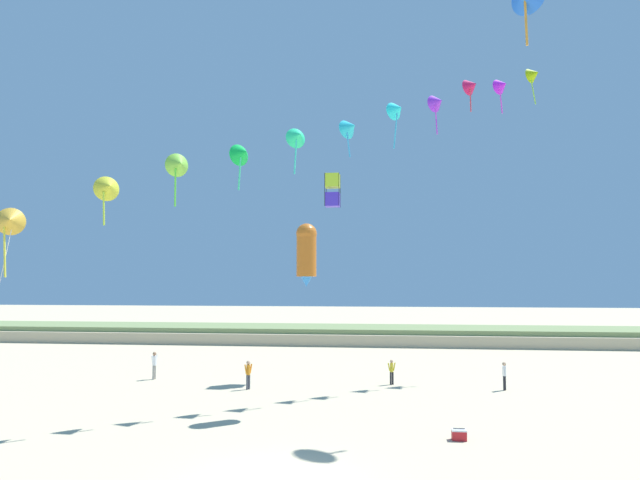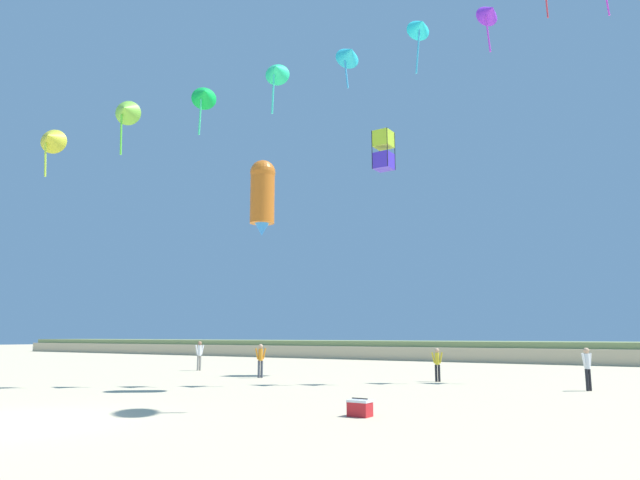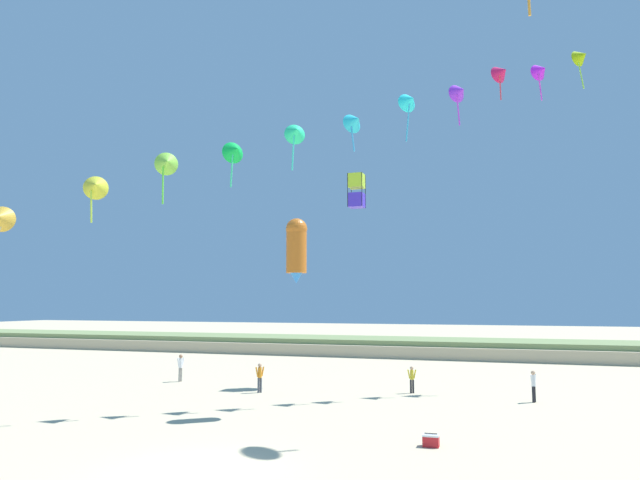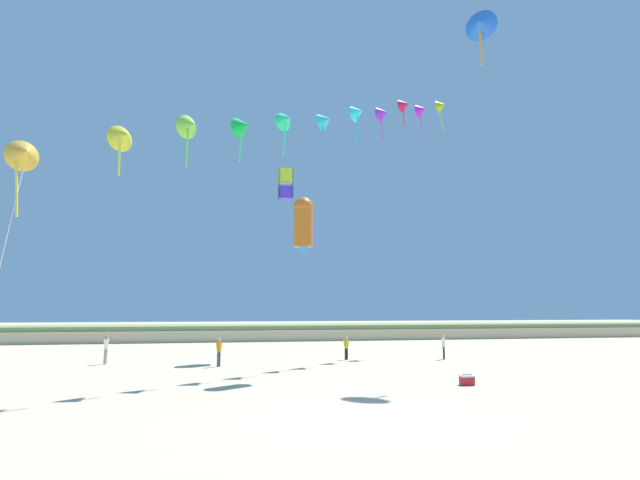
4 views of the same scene
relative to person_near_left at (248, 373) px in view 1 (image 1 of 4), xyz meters
The scene contains 9 objects.
dune_ridge 26.22m from the person_near_left, 80.44° to the left, with size 120.00×8.92×1.58m.
person_near_left is the anchor object (origin of this frame).
person_near_right 7.20m from the person_near_left, 158.85° to the left, with size 0.23×0.60×1.72m.
person_mid_center 14.67m from the person_near_left, ahead, with size 0.34×0.53×1.60m.
person_far_left 8.59m from the person_near_left, 16.72° to the left, with size 0.50×0.27×1.48m.
kite_banner_string 15.34m from the person_near_left, 12.09° to the right, with size 26.74×23.11×21.73m.
large_kite_low_lead 9.37m from the person_near_left, 51.63° to the right, with size 1.36×1.36×3.08m.
large_kite_mid_trail 13.21m from the person_near_left, 49.26° to the left, with size 0.99×0.99×2.21m.
beach_cooler 14.19m from the person_near_left, 40.95° to the right, with size 0.58×0.41×0.46m.
Camera 1 is at (3.50, -17.97, 6.24)m, focal length 32.00 mm.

